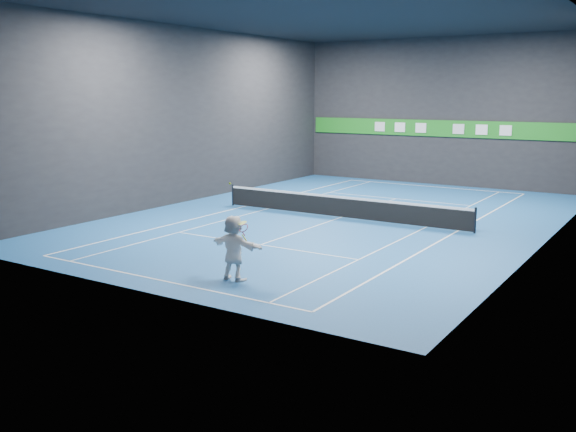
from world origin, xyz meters
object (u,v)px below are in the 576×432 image
Objects in this scene: player at (234,248)px; tennis_racket at (244,229)px; tennis_ball at (230,183)px; tennis_net at (340,206)px.

tennis_racket is at bearing -169.02° from player.
tennis_ball is at bearing -179.31° from tennis_racket.
player is 28.67× the size of tennis_ball.
tennis_racket is (0.35, 0.05, 0.62)m from player.
tennis_racket is at bearing 0.69° from tennis_ball.
tennis_net is (-1.97, 10.63, -0.47)m from player.
tennis_racket is (0.48, 0.01, -1.34)m from tennis_ball.
player is 1.96m from tennis_ball.
tennis_ball reaches higher than tennis_net.
player reaches higher than tennis_racket.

